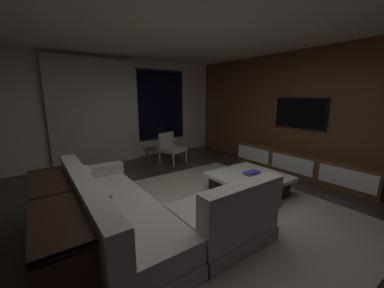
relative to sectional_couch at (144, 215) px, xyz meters
The scene contains 13 objects.
floor 0.95m from the sectional_couch, ahead, with size 9.20×9.20×0.00m, color #332B26.
back_wall_with_window 3.89m from the sectional_couch, 77.05° to the left, with size 6.60×0.30×2.70m.
media_wall 4.10m from the sectional_couch, ahead, with size 0.12×7.80×2.70m.
ceiling 2.57m from the sectional_couch, ahead, with size 8.20×8.20×0.00m, color beige.
area_rug 1.28m from the sectional_couch, ahead, with size 3.20×3.80×0.01m, color #ADA391.
sectional_couch is the anchor object (origin of this frame).
coffee_table 2.02m from the sectional_couch, ahead, with size 1.16×1.16×0.36m.
book_stack_on_coffee_table 2.08m from the sectional_couch, ahead, with size 0.29×0.16×0.05m.
accent_chair_near_window 3.23m from the sectional_couch, 53.90° to the left, with size 0.67×0.68×0.78m.
side_stool 2.91m from the sectional_couch, 63.41° to the left, with size 0.32×0.32×0.46m.
media_console 3.67m from the sectional_couch, ahead, with size 0.46×3.10×0.52m.
mounted_tv 4.01m from the sectional_couch, ahead, with size 0.05×1.15×0.66m.
console_table_behind_couch 0.93m from the sectional_couch, behind, with size 0.40×2.10×0.74m.
Camera 1 is at (-1.89, -2.43, 1.71)m, focal length 21.14 mm.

